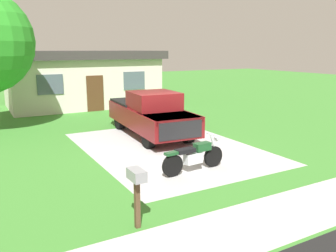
{
  "coord_description": "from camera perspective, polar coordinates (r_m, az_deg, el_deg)",
  "views": [
    {
      "loc": [
        -6.17,
        -11.0,
        3.61
      ],
      "look_at": [
        -0.15,
        -0.29,
        0.9
      ],
      "focal_mm": 37.44,
      "sensor_mm": 36.0,
      "label": 1
    }
  ],
  "objects": [
    {
      "name": "neighbor_house",
      "position": [
        23.46,
        -13.75,
        7.63
      ],
      "size": [
        9.6,
        5.6,
        3.5
      ],
      "color": "beige",
      "rests_on": "ground"
    },
    {
      "name": "pickup_truck",
      "position": [
        14.87,
        -2.97,
        2.12
      ],
      "size": [
        2.39,
        5.75,
        1.9
      ],
      "color": "black",
      "rests_on": "ground"
    },
    {
      "name": "motorcycle",
      "position": [
        10.54,
        4.29,
        -4.92
      ],
      "size": [
        2.21,
        0.7,
        1.09
      ],
      "color": "black",
      "rests_on": "ground"
    },
    {
      "name": "ground_plane",
      "position": [
        13.12,
        -0.04,
        -3.53
      ],
      "size": [
        80.0,
        80.0,
        0.0
      ],
      "primitive_type": "plane",
      "color": "#3C802F"
    },
    {
      "name": "driveway_pad",
      "position": [
        13.12,
        -0.04,
        -3.52
      ],
      "size": [
        5.73,
        7.95,
        0.01
      ],
      "primitive_type": "cube",
      "color": "#AEAEAE",
      "rests_on": "ground"
    },
    {
      "name": "mailbox",
      "position": [
        7.15,
        -5.11,
        -9.2
      ],
      "size": [
        0.26,
        0.48,
        1.26
      ],
      "color": "#4C3823",
      "rests_on": "ground"
    },
    {
      "name": "sidewalk_strip",
      "position": [
        8.72,
        20.14,
        -12.78
      ],
      "size": [
        36.0,
        1.8,
        0.01
      ],
      "primitive_type": "cube",
      "color": "#B6B6B1",
      "rests_on": "ground"
    }
  ]
}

